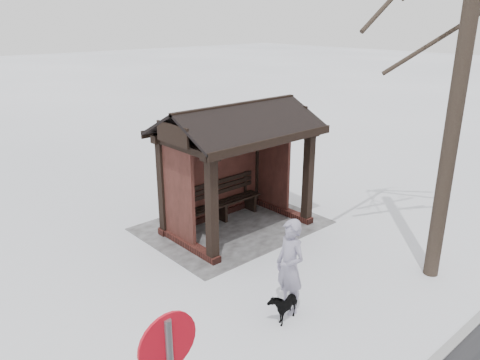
# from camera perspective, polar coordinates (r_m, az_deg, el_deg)

# --- Properties ---
(ground) EXTENTS (120.00, 120.00, 0.00)m
(ground) POSITION_cam_1_polar(r_m,az_deg,el_deg) (11.55, -0.28, -5.91)
(ground) COLOR white
(ground) RESTS_ON ground
(kerb) EXTENTS (120.00, 0.15, 0.06)m
(kerb) POSITION_cam_1_polar(r_m,az_deg,el_deg) (8.80, 25.36, -16.77)
(kerb) COLOR gray
(kerb) RESTS_ON ground
(trampled_patch) EXTENTS (4.20, 3.20, 0.02)m
(trampled_patch) POSITION_cam_1_polar(r_m,az_deg,el_deg) (11.68, -0.93, -5.57)
(trampled_patch) COLOR gray
(trampled_patch) RESTS_ON ground
(bus_shelter) EXTENTS (3.60, 2.40, 3.09)m
(bus_shelter) POSITION_cam_1_polar(r_m,az_deg,el_deg) (10.92, -0.85, 4.69)
(bus_shelter) COLOR #391914
(bus_shelter) RESTS_ON ground
(pedestrian) EXTENTS (0.50, 0.68, 1.72)m
(pedestrian) POSITION_cam_1_polar(r_m,az_deg,el_deg) (8.22, 6.10, -10.44)
(pedestrian) COLOR #8E89A0
(pedestrian) RESTS_ON ground
(dog) EXTENTS (0.71, 0.44, 0.55)m
(dog) POSITION_cam_1_polar(r_m,az_deg,el_deg) (8.29, 5.38, -14.87)
(dog) COLOR black
(dog) RESTS_ON ground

